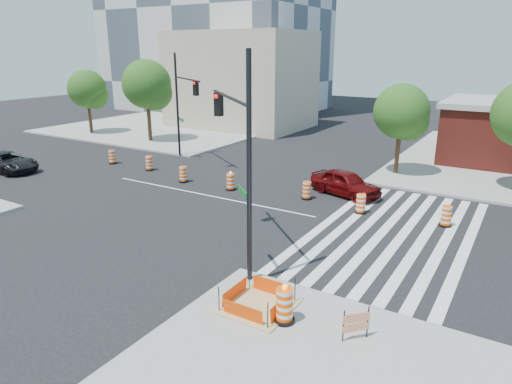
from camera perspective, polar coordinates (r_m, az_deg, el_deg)
ground at (r=26.94m, az=-6.20°, el=-0.39°), size 120.00×120.00×0.00m
sidewalk_nw at (r=51.67m, az=-9.95°, el=8.15°), size 22.00×22.00×0.15m
crosswalk_east at (r=22.35m, az=16.76°, el=-4.88°), size 6.75×13.50×0.01m
lane_centerline at (r=26.94m, az=-6.20°, el=-0.38°), size 14.00×0.12×0.01m
excavation_pit at (r=15.36m, az=0.21°, el=-13.91°), size 2.20×2.20×0.90m
beige_midrise at (r=50.65m, az=-1.90°, el=13.83°), size 14.00×10.00×10.00m
red_coupe at (r=27.12m, az=11.11°, el=1.13°), size 4.68×2.95×1.48m
dark_suv at (r=36.32m, az=-28.66°, el=3.32°), size 4.90×2.36×1.35m
signal_pole_se at (r=16.98m, az=-2.34°, el=6.39°), size 4.58×4.27×8.10m
signal_pole_nw at (r=34.68m, az=-9.16°, el=11.57°), size 4.97×3.40×7.79m
pit_drum at (r=14.42m, az=3.58°, el=-14.07°), size 0.66×0.66×1.30m
barricade at (r=13.93m, az=12.37°, el=-15.64°), size 0.61×0.66×1.01m
tree_north_a at (r=48.58m, az=-20.28°, el=11.73°), size 3.74×3.72×6.32m
tree_north_b at (r=42.74m, az=-13.40°, el=12.63°), size 4.34×4.34×7.37m
tree_north_c at (r=31.75m, az=17.76°, el=9.20°), size 3.59×3.59×6.10m
median_drum_0 at (r=35.73m, az=-17.52°, el=4.15°), size 0.60×0.60×1.02m
median_drum_1 at (r=33.06m, az=-13.19°, el=3.47°), size 0.60×0.60×1.02m
median_drum_2 at (r=29.67m, az=-9.08°, el=2.13°), size 0.60×0.60×1.02m
median_drum_3 at (r=27.68m, az=-3.20°, el=1.23°), size 0.60×0.60×1.18m
median_drum_4 at (r=26.13m, az=6.36°, el=0.13°), size 0.60×0.60×1.02m
median_drum_5 at (r=24.35m, az=12.96°, el=-1.53°), size 0.60×0.60×1.02m
median_drum_6 at (r=23.84m, az=22.68°, el=-2.89°), size 0.60×0.60×1.02m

